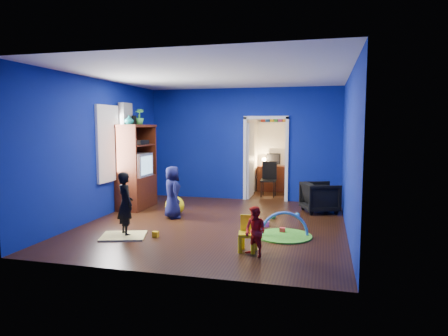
% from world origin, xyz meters
% --- Properties ---
extents(floor, '(5.00, 5.50, 0.01)m').
position_xyz_m(floor, '(0.00, 0.00, 0.00)').
color(floor, black).
rests_on(floor, ground).
extents(ceiling, '(5.00, 5.50, 0.01)m').
position_xyz_m(ceiling, '(0.00, 0.00, 2.90)').
color(ceiling, white).
rests_on(ceiling, wall_back).
extents(wall_back, '(5.00, 0.02, 2.90)m').
position_xyz_m(wall_back, '(0.00, 2.75, 1.45)').
color(wall_back, navy).
rests_on(wall_back, floor).
extents(wall_front, '(5.00, 0.02, 2.90)m').
position_xyz_m(wall_front, '(0.00, -2.75, 1.45)').
color(wall_front, navy).
rests_on(wall_front, floor).
extents(wall_left, '(0.02, 5.50, 2.90)m').
position_xyz_m(wall_left, '(-2.50, 0.00, 1.45)').
color(wall_left, navy).
rests_on(wall_left, floor).
extents(wall_right, '(0.02, 5.50, 2.90)m').
position_xyz_m(wall_right, '(2.50, 0.00, 1.45)').
color(wall_right, navy).
rests_on(wall_right, floor).
extents(alcove, '(1.00, 1.75, 2.50)m').
position_xyz_m(alcove, '(0.60, 3.62, 1.25)').
color(alcove, silver).
rests_on(alcove, floor).
extents(armchair, '(0.96, 0.95, 0.68)m').
position_xyz_m(armchair, '(2.00, 1.61, 0.34)').
color(armchair, black).
rests_on(armchair, floor).
extents(child_black, '(0.49, 0.48, 1.13)m').
position_xyz_m(child_black, '(-1.30, -1.19, 0.57)').
color(child_black, black).
rests_on(child_black, floor).
extents(child_navy, '(0.60, 0.64, 1.10)m').
position_xyz_m(child_navy, '(-1.00, 0.27, 0.55)').
color(child_navy, '#10183B').
rests_on(child_navy, floor).
extents(toddler_red, '(0.46, 0.44, 0.75)m').
position_xyz_m(toddler_red, '(1.11, -1.75, 0.38)').
color(toddler_red, red).
rests_on(toddler_red, floor).
extents(vase, '(0.24, 0.24, 0.21)m').
position_xyz_m(vase, '(-2.21, 0.75, 2.07)').
color(vase, '#0D656B').
rests_on(vase, tv_armoire).
extents(potted_plant, '(0.26, 0.26, 0.38)m').
position_xyz_m(potted_plant, '(-2.21, 1.27, 2.15)').
color(potted_plant, green).
rests_on(potted_plant, tv_armoire).
extents(tv_armoire, '(0.58, 1.14, 1.96)m').
position_xyz_m(tv_armoire, '(-2.21, 1.05, 0.98)').
color(tv_armoire, '#3F120A').
rests_on(tv_armoire, floor).
extents(crt_tv, '(0.46, 0.70, 0.54)m').
position_xyz_m(crt_tv, '(-2.17, 1.05, 1.02)').
color(crt_tv, silver).
rests_on(crt_tv, tv_armoire).
extents(yellow_blanket, '(0.90, 0.80, 0.03)m').
position_xyz_m(yellow_blanket, '(-1.30, -1.29, 0.01)').
color(yellow_blanket, '#F2E07A').
rests_on(yellow_blanket, floor).
extents(hopper_ball, '(0.42, 0.42, 0.42)m').
position_xyz_m(hopper_ball, '(-1.05, 0.52, 0.21)').
color(hopper_ball, yellow).
rests_on(hopper_ball, floor).
extents(kid_chair, '(0.32, 0.32, 0.50)m').
position_xyz_m(kid_chair, '(0.96, -1.55, 0.25)').
color(kid_chair, yellow).
rests_on(kid_chair, floor).
extents(play_mat, '(0.97, 0.97, 0.03)m').
position_xyz_m(play_mat, '(1.42, -0.58, 0.01)').
color(play_mat, green).
rests_on(play_mat, floor).
extents(toy_arch, '(0.85, 0.25, 0.86)m').
position_xyz_m(toy_arch, '(1.42, -0.58, 0.02)').
color(toy_arch, '#3F8CD8').
rests_on(toy_arch, floor).
extents(window_left, '(0.03, 0.95, 1.55)m').
position_xyz_m(window_left, '(-2.48, 0.35, 1.55)').
color(window_left, white).
rests_on(window_left, wall_left).
extents(curtain, '(0.14, 0.42, 2.40)m').
position_xyz_m(curtain, '(-2.37, 0.90, 1.25)').
color(curtain, slate).
rests_on(curtain, floor).
extents(doorway, '(1.16, 0.10, 2.10)m').
position_xyz_m(doorway, '(0.60, 2.75, 1.05)').
color(doorway, white).
rests_on(doorway, floor).
extents(study_desk, '(0.88, 0.44, 0.75)m').
position_xyz_m(study_desk, '(0.60, 4.26, 0.38)').
color(study_desk, '#3D140A').
rests_on(study_desk, floor).
extents(desk_monitor, '(0.40, 0.05, 0.32)m').
position_xyz_m(desk_monitor, '(0.60, 4.38, 0.95)').
color(desk_monitor, black).
rests_on(desk_monitor, study_desk).
extents(desk_lamp, '(0.14, 0.14, 0.14)m').
position_xyz_m(desk_lamp, '(0.32, 4.32, 0.93)').
color(desk_lamp, '#FFD88C').
rests_on(desk_lamp, study_desk).
extents(folding_chair, '(0.40, 0.40, 0.92)m').
position_xyz_m(folding_chair, '(0.60, 3.30, 0.46)').
color(folding_chair, black).
rests_on(folding_chair, floor).
extents(book_shelf, '(0.88, 0.24, 0.04)m').
position_xyz_m(book_shelf, '(0.60, 4.37, 2.02)').
color(book_shelf, white).
rests_on(book_shelf, study_desk).
extents(toy_0, '(0.10, 0.08, 0.10)m').
position_xyz_m(toy_0, '(1.37, -0.37, 0.05)').
color(toy_0, red).
rests_on(toy_0, floor).
extents(toy_1, '(0.11, 0.11, 0.11)m').
position_xyz_m(toy_1, '(1.55, 0.95, 0.06)').
color(toy_1, '#2381C8').
rests_on(toy_1, floor).
extents(toy_2, '(0.10, 0.08, 0.10)m').
position_xyz_m(toy_2, '(-0.75, -1.17, 0.05)').
color(toy_2, '#F4B10C').
rests_on(toy_2, floor).
extents(toy_3, '(0.11, 0.11, 0.11)m').
position_xyz_m(toy_3, '(1.07, 0.70, 0.06)').
color(toy_3, green).
rests_on(toy_3, floor).
extents(toy_4, '(0.10, 0.08, 0.10)m').
position_xyz_m(toy_4, '(1.02, 0.03, 0.05)').
color(toy_4, '#BF48C1').
rests_on(toy_4, floor).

